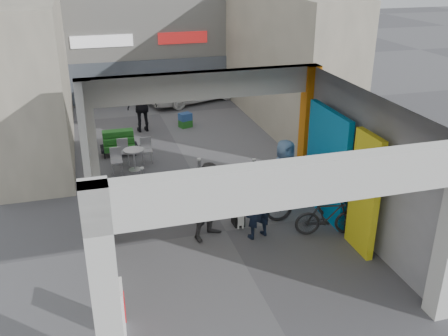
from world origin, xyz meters
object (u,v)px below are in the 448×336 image
object	(u,v)px
man_back_turned	(211,201)
cafe_set	(130,159)
produce_stand	(119,146)
man_with_dog	(258,200)
border_collie	(239,216)
white_van	(192,86)
man_crates	(142,107)
bicycle_front	(305,199)
man_elderly	(284,172)
bicycle_rear	(328,217)

from	to	relation	value
man_back_turned	cafe_set	bearing A→B (deg)	78.48
produce_stand	man_with_dog	world-z (taller)	man_with_dog
man_with_dog	border_collie	bearing A→B (deg)	-82.51
man_with_dog	white_van	xyz separation A→B (m)	(1.10, 11.95, -0.23)
man_crates	bicycle_front	size ratio (longest dim) A/B	0.91
border_collie	white_van	distance (m)	11.45
man_elderly	cafe_set	bearing A→B (deg)	112.36
cafe_set	produce_stand	xyz separation A→B (m)	(-0.23, 1.18, 0.03)
man_back_turned	man_crates	size ratio (longest dim) A/B	0.99
cafe_set	man_with_dog	bearing A→B (deg)	-64.29
man_back_turned	bicycle_rear	size ratio (longest dim) A/B	1.20
white_van	border_collie	bearing A→B (deg)	152.63
man_with_dog	man_back_turned	distance (m)	1.09
produce_stand	man_with_dog	bearing A→B (deg)	-75.79
man_crates	cafe_set	bearing A→B (deg)	70.26
cafe_set	man_back_turned	bearing A→B (deg)	-73.40
man_with_dog	man_elderly	distance (m)	1.98
bicycle_rear	man_back_turned	bearing A→B (deg)	87.86
man_crates	man_elderly	bearing A→B (deg)	107.21
border_collie	bicycle_front	size ratio (longest dim) A/B	0.34
bicycle_rear	man_with_dog	bearing A→B (deg)	90.07
white_van	bicycle_front	bearing A→B (deg)	161.32
man_with_dog	white_van	bearing A→B (deg)	-111.92
cafe_set	man_back_turned	xyz separation A→B (m)	(1.42, -4.75, 0.66)
cafe_set	bicycle_rear	size ratio (longest dim) A/B	0.86
man_crates	bicycle_front	distance (m)	8.49
cafe_set	man_elderly	xyz separation A→B (m)	(3.73, -3.58, 0.61)
produce_stand	man_crates	xyz separation A→B (m)	(1.10, 2.18, 0.64)
man_back_turned	white_van	size ratio (longest dim) A/B	0.44
cafe_set	white_van	world-z (taller)	white_van
man_elderly	white_van	world-z (taller)	man_elderly
produce_stand	bicycle_rear	distance (m)	7.93
man_crates	bicycle_rear	xyz separation A→B (m)	(3.23, -8.81, -0.48)
cafe_set	border_collie	bearing A→B (deg)	-64.09
produce_stand	bicycle_rear	size ratio (longest dim) A/B	0.77
man_back_turned	man_elderly	distance (m)	2.60
produce_stand	border_collie	distance (m)	6.18
produce_stand	man_with_dog	distance (m)	6.86
bicycle_rear	white_van	world-z (taller)	white_van
border_collie	man_elderly	bearing A→B (deg)	29.08
produce_stand	border_collie	world-z (taller)	produce_stand
border_collie	white_van	bearing A→B (deg)	81.64
white_van	man_crates	bearing A→B (deg)	122.03
man_back_turned	white_van	bearing A→B (deg)	51.48
cafe_set	white_van	xyz separation A→B (m)	(3.55, 6.86, 0.45)
cafe_set	man_back_turned	world-z (taller)	man_back_turned
produce_stand	man_back_turned	size ratio (longest dim) A/B	0.64
produce_stand	man_crates	size ratio (longest dim) A/B	0.64
cafe_set	man_with_dog	distance (m)	5.69
border_collie	man_with_dog	distance (m)	0.95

